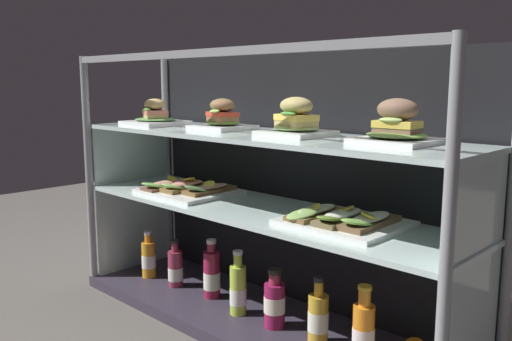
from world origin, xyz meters
The scene contains 20 objects.
ground_plane centered at (0.00, 0.00, -0.01)m, with size 6.00×6.00×0.02m, color #57524D.
case_base_deck centered at (0.00, 0.00, 0.02)m, with size 1.56×0.42×0.04m, color #332D3B.
case_frame centered at (0.00, 0.14, 0.52)m, with size 1.56×0.42×0.96m.
riser_lower_tier centered at (0.00, 0.00, 0.23)m, with size 1.50×0.36×0.37m.
shelf_lower_glass centered at (0.00, 0.00, 0.43)m, with size 1.51×0.38×0.02m, color silver.
riser_upper_tier centered at (0.00, 0.00, 0.55)m, with size 1.50×0.36×0.24m.
shelf_upper_glass centered at (0.00, 0.00, 0.68)m, with size 1.51×0.38×0.02m, color silver.
plated_roll_sandwich_mid_right centered at (-0.52, -0.04, 0.72)m, with size 0.21×0.21×0.10m.
plated_roll_sandwich_right_of_center centered at (-0.18, 0.01, 0.73)m, with size 0.19×0.19×0.11m.
plated_roll_sandwich_near_right_corner centered at (0.16, 0.01, 0.73)m, with size 0.20×0.20×0.12m.
plated_roll_sandwich_left_of_center centered at (0.50, 0.03, 0.73)m, with size 0.21×0.21×0.12m.
open_sandwich_tray_far_right centered at (-0.34, -0.02, 0.45)m, with size 0.34×0.30×0.07m.
open_sandwich_tray_far_left centered at (0.36, 0.00, 0.45)m, with size 0.34×0.29×0.06m.
juice_bottle_back_right centered at (-0.59, -0.04, 0.12)m, with size 0.06×0.06×0.20m.
juice_bottle_back_center centered at (-0.42, -0.03, 0.12)m, with size 0.06×0.06×0.19m.
juice_bottle_front_second centered at (-0.23, 0.00, 0.13)m, with size 0.06×0.06×0.23m.
juice_bottle_back_left centered at (-0.05, -0.04, 0.13)m, with size 0.06×0.06×0.23m.
juice_bottle_front_left_end centered at (0.11, -0.02, 0.13)m, with size 0.07×0.07×0.20m.
juice_bottle_front_right_end centered at (0.29, -0.02, 0.13)m, with size 0.07×0.07×0.22m.
juice_bottle_front_middle centered at (0.47, -0.04, 0.14)m, with size 0.06×0.06×0.24m.
Camera 1 is at (1.25, -1.29, 0.85)m, focal length 37.86 mm.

